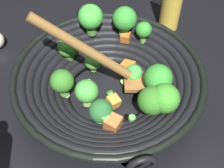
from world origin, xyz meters
name	(u,v)px	position (x,y,z in m)	size (l,w,h in m)	color
ground_plane	(109,96)	(0.00, 0.00, 0.00)	(4.00, 4.00, 0.00)	black
wok	(109,79)	(0.00, 0.00, 0.05)	(0.39, 0.39, 0.22)	black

